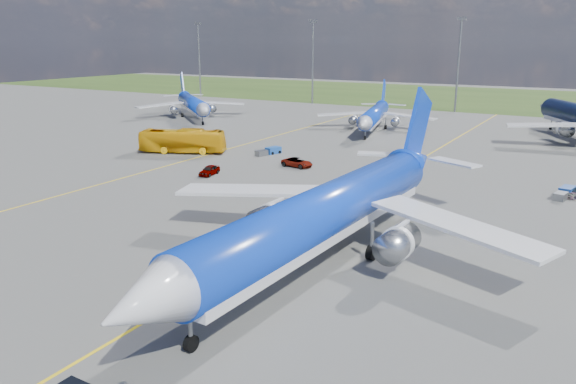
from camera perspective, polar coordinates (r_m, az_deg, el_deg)
The scene contains 12 objects.
ground at distance 43.51m, azimuth -6.49°, elevation -8.40°, with size 400.00×400.00×0.00m, color #555553.
grass_strip at distance 184.26m, azimuth 22.66°, elevation 8.64°, with size 400.00×80.00×0.01m, color #2D4719.
taxiway_lines at distance 66.47m, azimuth 7.90°, elevation -0.07°, with size 60.25×160.00×0.02m.
floodlight_masts at distance 142.64m, azimuth 24.93°, elevation 11.90°, with size 202.20×0.50×22.70m.
bg_jet_nw at distance 132.11m, azimuth -9.58°, elevation 7.44°, with size 27.16×35.64×9.34m, color #0E39C7, non-canonical shape.
bg_jet_nnw at distance 113.09m, azimuth 8.69°, elevation 6.20°, with size 25.60×33.60×8.80m, color #0E39C7, non-canonical shape.
main_airliner at distance 45.48m, azimuth 3.61°, elevation -7.25°, with size 35.68×46.83×12.26m, color #0E39C7, non-canonical shape.
apron_bus at distance 90.69m, azimuth -10.67°, elevation 5.12°, with size 3.17×13.53×3.77m, color #E3A40D.
service_car_a at distance 75.13m, azimuth -7.99°, elevation 2.21°, with size 1.53×3.81×1.30m, color #999999.
service_car_b at distance 79.23m, azimuth 0.94°, elevation 3.02°, with size 2.12×4.60×1.28m, color #999999.
baggage_tug_w at distance 71.31m, azimuth 26.31°, elevation -0.08°, with size 2.13×4.82×1.05m.
baggage_tug_c at distance 88.17m, azimuth -1.93°, elevation 4.16°, with size 2.47×4.76×1.03m.
Camera 1 is at (24.03, -31.86, 17.34)m, focal length 35.00 mm.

